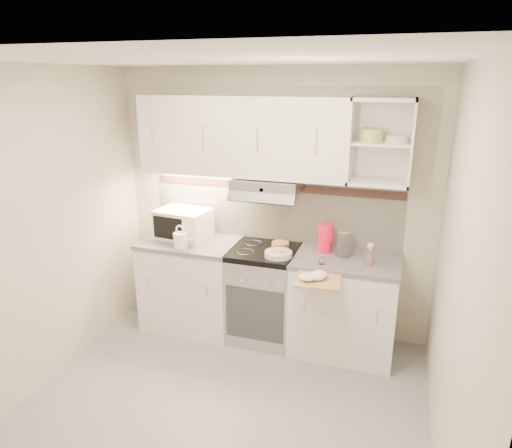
# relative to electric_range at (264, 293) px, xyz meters

# --- Properties ---
(ground) EXTENTS (3.00, 3.00, 0.00)m
(ground) POSITION_rel_electric_range_xyz_m (0.00, -1.10, -0.45)
(ground) COLOR gray
(ground) RESTS_ON ground
(room_shell) EXTENTS (3.04, 2.84, 2.52)m
(room_shell) POSITION_rel_electric_range_xyz_m (0.00, -0.73, 1.18)
(room_shell) COLOR beige
(room_shell) RESTS_ON ground
(base_cabinet_left) EXTENTS (0.90, 0.60, 0.86)m
(base_cabinet_left) POSITION_rel_electric_range_xyz_m (-0.75, 0.00, -0.02)
(base_cabinet_left) COLOR white
(base_cabinet_left) RESTS_ON ground
(worktop_left) EXTENTS (0.92, 0.62, 0.04)m
(worktop_left) POSITION_rel_electric_range_xyz_m (-0.75, 0.00, 0.43)
(worktop_left) COLOR slate
(worktop_left) RESTS_ON base_cabinet_left
(base_cabinet_right) EXTENTS (0.90, 0.60, 0.86)m
(base_cabinet_right) POSITION_rel_electric_range_xyz_m (0.75, 0.00, -0.02)
(base_cabinet_right) COLOR white
(base_cabinet_right) RESTS_ON ground
(worktop_right) EXTENTS (0.92, 0.62, 0.04)m
(worktop_right) POSITION_rel_electric_range_xyz_m (0.75, 0.00, 0.43)
(worktop_right) COLOR slate
(worktop_right) RESTS_ON base_cabinet_right
(electric_range) EXTENTS (0.60, 0.60, 0.90)m
(electric_range) POSITION_rel_electric_range_xyz_m (0.00, 0.00, 0.00)
(electric_range) COLOR #B7B7BC
(electric_range) RESTS_ON ground
(microwave) EXTENTS (0.53, 0.42, 0.28)m
(microwave) POSITION_rel_electric_range_xyz_m (-0.85, 0.08, 0.59)
(microwave) COLOR white
(microwave) RESTS_ON worktop_left
(watering_can) EXTENTS (0.25, 0.16, 0.22)m
(watering_can) POSITION_rel_electric_range_xyz_m (-0.74, -0.20, 0.53)
(watering_can) COLOR white
(watering_can) RESTS_ON worktop_left
(plate_stack) EXTENTS (0.24, 0.24, 0.05)m
(plate_stack) POSITION_rel_electric_range_xyz_m (0.17, -0.13, 0.47)
(plate_stack) COLOR silver
(plate_stack) RESTS_ON electric_range
(bread_loaf) EXTENTS (0.16, 0.16, 0.04)m
(bread_loaf) POSITION_rel_electric_range_xyz_m (0.12, 0.11, 0.47)
(bread_loaf) COLOR #9E613D
(bread_loaf) RESTS_ON electric_range
(pink_pitcher) EXTENTS (0.14, 0.13, 0.26)m
(pink_pitcher) POSITION_rel_electric_range_xyz_m (0.54, 0.10, 0.58)
(pink_pitcher) COLOR #FF143A
(pink_pitcher) RESTS_ON worktop_right
(glass_jar) EXTENTS (0.13, 0.13, 0.25)m
(glass_jar) POSITION_rel_electric_range_xyz_m (0.71, 0.05, 0.57)
(glass_jar) COLOR silver
(glass_jar) RESTS_ON worktop_right
(spice_jar) EXTENTS (0.05, 0.05, 0.08)m
(spice_jar) POSITION_rel_electric_range_xyz_m (0.56, -0.18, 0.49)
(spice_jar) COLOR white
(spice_jar) RESTS_ON worktop_right
(spray_bottle) EXTENTS (0.08, 0.08, 0.20)m
(spray_bottle) POSITION_rel_electric_range_xyz_m (0.94, -0.08, 0.53)
(spray_bottle) COLOR pink
(spray_bottle) RESTS_ON worktop_right
(cutting_board) EXTENTS (0.38, 0.35, 0.02)m
(cutting_board) POSITION_rel_electric_range_xyz_m (0.58, -0.46, 0.42)
(cutting_board) COLOR tan
(cutting_board) RESTS_ON base_cabinet_right
(dish_towel) EXTENTS (0.26, 0.22, 0.06)m
(dish_towel) POSITION_rel_electric_range_xyz_m (0.56, -0.44, 0.46)
(dish_towel) COLOR white
(dish_towel) RESTS_ON cutting_board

